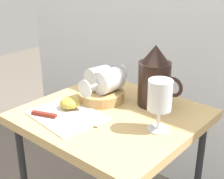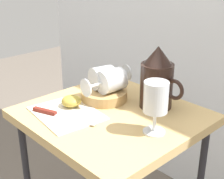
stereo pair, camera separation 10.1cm
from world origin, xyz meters
name	(u,v)px [view 2 (the right image)]	position (x,y,z in m)	size (l,w,h in m)	color
table	(112,131)	(0.00, 0.00, 0.62)	(0.53, 0.50, 0.69)	tan
linen_napkin	(67,113)	(-0.09, -0.11, 0.69)	(0.23, 0.18, 0.00)	silver
basket_tray	(104,95)	(-0.09, 0.05, 0.71)	(0.16, 0.16, 0.04)	tan
pitcher	(157,83)	(0.07, 0.14, 0.77)	(0.16, 0.11, 0.21)	black
wine_glass_upright	(155,101)	(0.17, 0.00, 0.79)	(0.07, 0.07, 0.15)	silver
wine_glass_tipped_near	(110,81)	(-0.07, 0.06, 0.76)	(0.09, 0.16, 0.08)	silver
wine_glass_tipped_far	(104,77)	(-0.11, 0.06, 0.76)	(0.10, 0.15, 0.08)	silver
apple_half_left	(71,101)	(-0.12, -0.07, 0.71)	(0.07, 0.07, 0.04)	#B29938
knife	(54,114)	(-0.11, -0.15, 0.70)	(0.22, 0.09, 0.01)	silver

